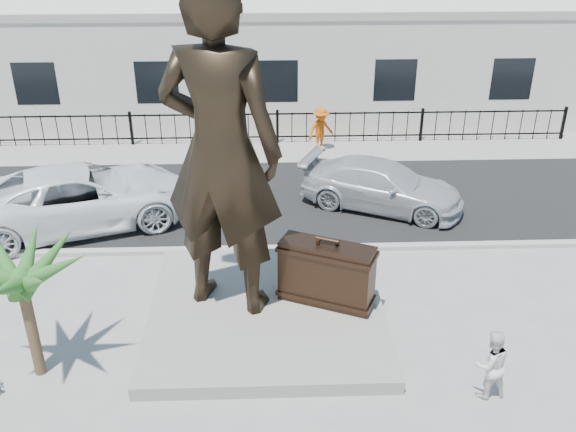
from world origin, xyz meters
name	(u,v)px	position (x,y,z in m)	size (l,w,h in m)	color
ground	(292,360)	(0.00, 0.00, 0.00)	(100.00, 100.00, 0.00)	#9E9991
street	(281,195)	(0.00, 8.00, 0.01)	(40.00, 7.00, 0.01)	black
curb	(285,249)	(0.00, 4.50, 0.06)	(40.00, 0.25, 0.12)	#A5A399
far_sidewalk	(278,150)	(0.00, 12.00, 0.01)	(40.00, 2.50, 0.02)	#9E9991
plinth	(267,312)	(-0.50, 1.50, 0.15)	(5.20, 5.20, 0.30)	gray
fence	(277,128)	(0.00, 12.80, 0.60)	(22.00, 0.10, 1.20)	black
building	(275,60)	(0.00, 17.00, 2.20)	(28.00, 7.00, 4.40)	silver
statue	(220,152)	(-1.37, 1.80, 3.88)	(2.61, 1.71, 7.16)	black
suitcase	(327,274)	(0.84, 1.66, 1.03)	(2.08, 0.66, 1.46)	black
tourist	(491,364)	(3.66, -1.14, 0.72)	(0.70, 0.55, 1.45)	silver
car_white	(82,197)	(-5.68, 6.26, 0.88)	(2.88, 6.25, 1.74)	white
car_silver	(382,185)	(3.02, 7.08, 0.71)	(1.97, 4.86, 1.41)	#B9BBBE
worker	(321,130)	(1.57, 11.87, 0.83)	(1.05, 0.60, 1.63)	#D6550B
palm_tree	(41,372)	(-5.02, -0.19, 0.00)	(1.80, 1.80, 3.20)	#295A21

